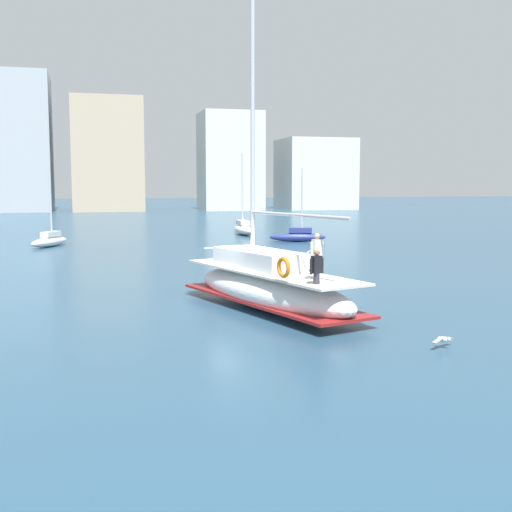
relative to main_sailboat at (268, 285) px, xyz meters
name	(u,v)px	position (x,y,z in m)	size (l,w,h in m)	color
ground_plane	(241,303)	(-0.72, 1.45, -0.91)	(400.00, 400.00, 0.00)	#284C66
main_sailboat	(268,285)	(0.00, 0.00, 0.00)	(5.14, 9.88, 13.65)	white
moored_sloop_near	(50,240)	(-9.28, 27.79, -0.43)	(3.13, 4.44, 5.85)	silver
moored_sloop_far	(243,228)	(7.59, 35.58, -0.33)	(1.43, 5.71, 7.59)	white
moored_cutter_right	(298,236)	(10.13, 27.09, -0.42)	(4.70, 2.20, 6.01)	navy
seagull	(443,339)	(3.26, -6.87, -0.65)	(0.91, 0.58, 0.17)	silver
waterfront_buildings	(111,158)	(-2.08, 94.89, 8.39)	(81.69, 15.39, 23.55)	beige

